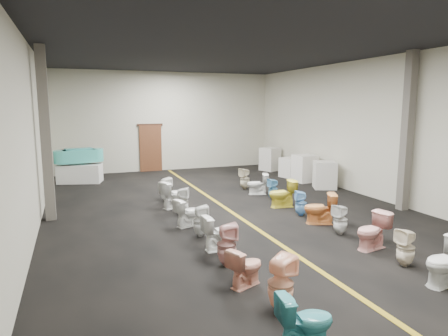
{
  "coord_description": "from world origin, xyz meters",
  "views": [
    {
      "loc": [
        -4.09,
        -10.21,
        3.0
      ],
      "look_at": [
        0.16,
        1.0,
        1.11
      ],
      "focal_mm": 32.0,
      "sensor_mm": 36.0,
      "label": 1
    }
  ],
  "objects_px": {
    "toilet_right_8": "(273,189)",
    "toilet_left_7": "(182,201)",
    "toilet_left_1": "(281,284)",
    "appliance_crate_a": "(325,175)",
    "appliance_crate_b": "(305,168)",
    "toilet_left_6": "(188,212)",
    "toilet_left_0": "(305,321)",
    "toilet_left_3": "(227,245)",
    "toilet_right_5": "(320,208)",
    "toilet_left_4": "(220,232)",
    "toilet_left_5": "(201,221)",
    "toilet_left_9": "(166,189)",
    "toilet_right_10": "(245,179)",
    "appliance_crate_d": "(270,159)",
    "toilet_right_3": "(372,231)",
    "toilet_left_2": "(246,267)",
    "bathtub": "(79,155)",
    "toilet_left_8": "(174,194)",
    "toilet_right_7": "(282,194)",
    "toilet_right_9": "(258,184)",
    "toilet_right_1": "(446,262)",
    "toilet_right_6": "(301,203)",
    "toilet_right_2": "(406,247)",
    "appliance_crate_c": "(291,167)",
    "display_table": "(80,173)",
    "toilet_right_4": "(340,220)"
  },
  "relations": [
    {
      "from": "toilet_left_1",
      "to": "toilet_left_8",
      "type": "distance_m",
      "value": 6.42
    },
    {
      "from": "toilet_left_4",
      "to": "toilet_right_4",
      "type": "xyz_separation_m",
      "value": [
        2.98,
        -0.06,
        -0.02
      ]
    },
    {
      "from": "toilet_right_6",
      "to": "toilet_left_3",
      "type": "bearing_deg",
      "value": -31.46
    },
    {
      "from": "toilet_left_5",
      "to": "toilet_right_4",
      "type": "relative_size",
      "value": 1.02
    },
    {
      "from": "toilet_right_7",
      "to": "toilet_left_0",
      "type": "bearing_deg",
      "value": -19.91
    },
    {
      "from": "toilet_right_2",
      "to": "toilet_right_9",
      "type": "xyz_separation_m",
      "value": [
        0.05,
        6.53,
        -0.01
      ]
    },
    {
      "from": "appliance_crate_a",
      "to": "toilet_left_5",
      "type": "relative_size",
      "value": 1.34
    },
    {
      "from": "toilet_left_1",
      "to": "toilet_left_8",
      "type": "relative_size",
      "value": 1.05
    },
    {
      "from": "toilet_right_6",
      "to": "toilet_right_10",
      "type": "distance_m",
      "value": 3.76
    },
    {
      "from": "toilet_right_9",
      "to": "toilet_left_2",
      "type": "bearing_deg",
      "value": -10.9
    },
    {
      "from": "toilet_left_3",
      "to": "toilet_right_10",
      "type": "distance_m",
      "value": 6.98
    },
    {
      "from": "appliance_crate_d",
      "to": "toilet_right_8",
      "type": "xyz_separation_m",
      "value": [
        -2.59,
        -5.25,
        -0.19
      ]
    },
    {
      "from": "toilet_left_2",
      "to": "toilet_right_3",
      "type": "relative_size",
      "value": 0.85
    },
    {
      "from": "toilet_left_8",
      "to": "toilet_right_9",
      "type": "height_order",
      "value": "toilet_left_8"
    },
    {
      "from": "toilet_right_1",
      "to": "toilet_right_2",
      "type": "distance_m",
      "value": 0.87
    },
    {
      "from": "display_table",
      "to": "toilet_right_5",
      "type": "bearing_deg",
      "value": -55.04
    },
    {
      "from": "toilet_left_8",
      "to": "toilet_left_9",
      "type": "distance_m",
      "value": 0.9
    },
    {
      "from": "toilet_left_1",
      "to": "toilet_left_9",
      "type": "distance_m",
      "value": 7.32
    },
    {
      "from": "appliance_crate_a",
      "to": "bathtub",
      "type": "bearing_deg",
      "value": 152.55
    },
    {
      "from": "appliance_crate_c",
      "to": "toilet_right_3",
      "type": "bearing_deg",
      "value": -108.69
    },
    {
      "from": "toilet_left_2",
      "to": "toilet_right_8",
      "type": "bearing_deg",
      "value": -55.1
    },
    {
      "from": "toilet_left_7",
      "to": "toilet_left_8",
      "type": "relative_size",
      "value": 0.95
    },
    {
      "from": "appliance_crate_b",
      "to": "appliance_crate_c",
      "type": "distance_m",
      "value": 1.08
    },
    {
      "from": "appliance_crate_c",
      "to": "toilet_right_2",
      "type": "height_order",
      "value": "appliance_crate_c"
    },
    {
      "from": "toilet_left_2",
      "to": "toilet_right_6",
      "type": "bearing_deg",
      "value": -66.09
    },
    {
      "from": "toilet_left_6",
      "to": "toilet_right_3",
      "type": "height_order",
      "value": "toilet_right_3"
    },
    {
      "from": "toilet_right_8",
      "to": "toilet_left_3",
      "type": "bearing_deg",
      "value": -40.94
    },
    {
      "from": "toilet_left_2",
      "to": "bathtub",
      "type": "bearing_deg",
      "value": -10.42
    },
    {
      "from": "appliance_crate_d",
      "to": "toilet_right_7",
      "type": "height_order",
      "value": "appliance_crate_d"
    },
    {
      "from": "appliance_crate_a",
      "to": "toilet_right_3",
      "type": "relative_size",
      "value": 1.25
    },
    {
      "from": "appliance_crate_b",
      "to": "toilet_right_9",
      "type": "bearing_deg",
      "value": -152.64
    },
    {
      "from": "toilet_left_2",
      "to": "toilet_right_7",
      "type": "height_order",
      "value": "toilet_right_7"
    },
    {
      "from": "toilet_right_5",
      "to": "toilet_left_4",
      "type": "bearing_deg",
      "value": -51.77
    },
    {
      "from": "toilet_right_3",
      "to": "toilet_right_10",
      "type": "xyz_separation_m",
      "value": [
        -0.06,
        6.52,
        -0.01
      ]
    },
    {
      "from": "toilet_left_0",
      "to": "toilet_right_2",
      "type": "xyz_separation_m",
      "value": [
        3.16,
        1.55,
        0.01
      ]
    },
    {
      "from": "display_table",
      "to": "toilet_right_1",
      "type": "bearing_deg",
      "value": -64.77
    },
    {
      "from": "toilet_left_0",
      "to": "toilet_right_8",
      "type": "relative_size",
      "value": 1.05
    },
    {
      "from": "toilet_left_9",
      "to": "toilet_right_4",
      "type": "distance_m",
      "value": 5.63
    },
    {
      "from": "toilet_left_1",
      "to": "appliance_crate_a",
      "type": "bearing_deg",
      "value": -63.47
    },
    {
      "from": "toilet_left_5",
      "to": "toilet_left_9",
      "type": "height_order",
      "value": "toilet_left_9"
    },
    {
      "from": "toilet_left_2",
      "to": "toilet_right_3",
      "type": "bearing_deg",
      "value": -101.88
    },
    {
      "from": "display_table",
      "to": "toilet_left_8",
      "type": "bearing_deg",
      "value": -63.87
    },
    {
      "from": "toilet_right_5",
      "to": "appliance_crate_d",
      "type": "bearing_deg",
      "value": -176.06
    },
    {
      "from": "appliance_crate_a",
      "to": "toilet_right_10",
      "type": "distance_m",
      "value": 2.93
    },
    {
      "from": "toilet_left_3",
      "to": "toilet_right_8",
      "type": "bearing_deg",
      "value": -26.37
    },
    {
      "from": "toilet_right_8",
      "to": "toilet_left_7",
      "type": "bearing_deg",
      "value": -81.87
    },
    {
      "from": "toilet_left_0",
      "to": "toilet_right_1",
      "type": "bearing_deg",
      "value": -70.4
    },
    {
      "from": "appliance_crate_b",
      "to": "toilet_left_1",
      "type": "distance_m",
      "value": 10.34
    },
    {
      "from": "appliance_crate_b",
      "to": "toilet_left_6",
      "type": "distance_m",
      "value": 7.17
    },
    {
      "from": "appliance_crate_d",
      "to": "toilet_right_3",
      "type": "relative_size",
      "value": 1.34
    }
  ]
}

